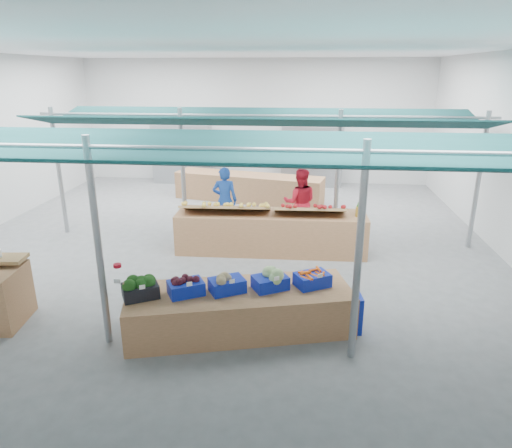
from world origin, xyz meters
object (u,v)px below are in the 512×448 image
object	(u,v)px
veg_counter	(240,310)
vendor_right	(300,203)
vendor_left	(225,200)
crate_stack	(344,313)
fruit_counter	(271,232)

from	to	relation	value
veg_counter	vendor_right	xyz separation A→B (m)	(0.82, 4.35, 0.49)
veg_counter	vendor_left	distance (m)	4.49
crate_stack	vendor_right	xyz separation A→B (m)	(-0.76, 4.22, 0.52)
crate_stack	vendor_left	world-z (taller)	vendor_left
fruit_counter	crate_stack	xyz separation A→B (m)	(1.36, -3.12, -0.14)
fruit_counter	vendor_right	bearing A→B (deg)	59.97
fruit_counter	crate_stack	world-z (taller)	fruit_counter
crate_stack	vendor_right	distance (m)	4.32
veg_counter	vendor_left	world-z (taller)	vendor_left
vendor_left	fruit_counter	bearing A→B (deg)	136.07
vendor_left	vendor_right	bearing A→B (deg)	178.58
veg_counter	fruit_counter	xyz separation A→B (m)	(0.22, 3.25, 0.11)
crate_stack	vendor_left	bearing A→B (deg)	121.20
crate_stack	veg_counter	bearing A→B (deg)	-175.26
fruit_counter	crate_stack	size ratio (longest dim) A/B	6.96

